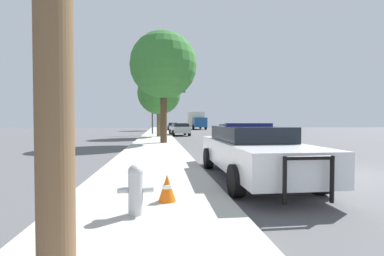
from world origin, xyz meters
name	(u,v)px	position (x,y,z in m)	size (l,w,h in m)	color
ground_plane	(330,174)	(0.00, 0.00, 0.00)	(110.00, 110.00, 0.00)	#565659
sidewalk_left	(151,177)	(-5.10, 0.00, 0.07)	(3.00, 110.00, 0.13)	#BCB7AD
police_car	(251,150)	(-2.44, -0.19, 0.75)	(2.08, 5.30, 1.47)	white
fire_hydrant	(136,188)	(-5.23, -2.91, 0.53)	(0.53, 0.23, 0.75)	#B7BCC1
traffic_light	(165,98)	(-4.19, 22.23, 4.15)	(3.79, 0.35, 5.74)	#424247
car_background_midblock	(180,129)	(-2.68, 20.82, 0.72)	(2.17, 4.08, 1.34)	#B7B7BC
car_background_oncoming	(228,129)	(2.69, 20.76, 0.68)	(2.21, 4.34, 1.23)	#474C51
car_background_distant	(173,126)	(-2.27, 41.55, 0.71)	(2.16, 4.45, 1.30)	navy
box_truck	(196,120)	(2.48, 43.26, 1.80)	(2.91, 7.96, 3.38)	navy
tree_sidewalk_mid	(159,93)	(-4.85, 17.36, 4.17)	(4.02, 4.02, 6.07)	brown
tree_sidewalk_near	(164,66)	(-4.57, 10.18, 5.18)	(4.36, 4.36, 7.26)	#4C3823
tree_sidewalk_far	(159,101)	(-4.85, 36.96, 4.95)	(3.92, 3.92, 6.81)	brown
traffic_cone	(167,188)	(-4.75, -2.32, 0.36)	(0.31, 0.31, 0.47)	orange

